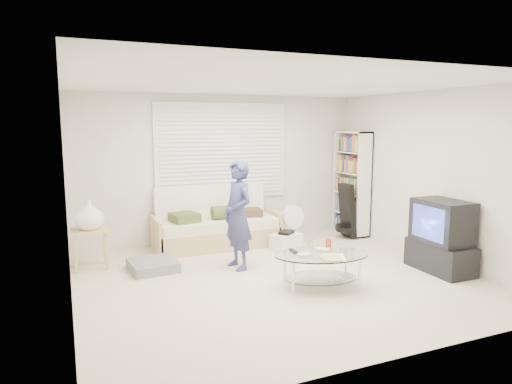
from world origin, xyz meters
name	(u,v)px	position (x,y,z in m)	size (l,w,h in m)	color
ground	(278,279)	(0.00, 0.00, 0.00)	(5.00, 5.00, 0.00)	beige
room_shell	(264,152)	(0.00, 0.48, 1.63)	(5.02, 4.52, 2.51)	beige
window_blinds	(223,151)	(0.00, 2.20, 1.55)	(2.32, 0.08, 1.62)	silver
futon_sofa	(216,227)	(-0.24, 1.87, 0.33)	(2.04, 0.82, 1.00)	tan
grey_floor_pillow	(153,266)	(-1.44, 1.00, 0.07)	(0.61, 0.61, 0.14)	slate
side_table	(89,218)	(-2.22, 1.42, 0.73)	(0.50, 0.40, 0.98)	tan
bookshelf	(352,183)	(2.32, 1.75, 0.94)	(0.30, 0.79, 1.88)	white
guitar_case	(347,215)	(2.06, 1.49, 0.42)	(0.34, 0.35, 0.96)	black
floor_fan	(292,221)	(1.00, 1.53, 0.39)	(0.41, 0.27, 0.67)	white
storage_bin	(286,241)	(0.72, 1.20, 0.14)	(0.51, 0.42, 0.31)	white
tv_unit	(441,237)	(2.20, -0.57, 0.48)	(0.52, 0.92, 0.99)	black
coffee_table	(321,260)	(0.35, -0.49, 0.35)	(1.32, 1.01, 0.56)	silver
standing_person	(238,215)	(-0.31, 0.64, 0.76)	(0.55, 0.36, 1.52)	navy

